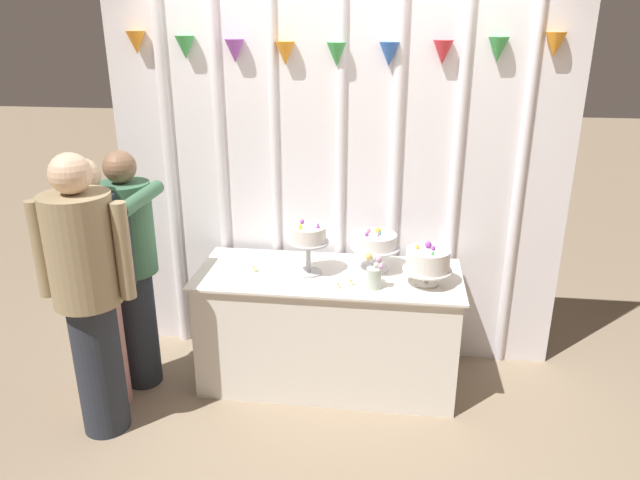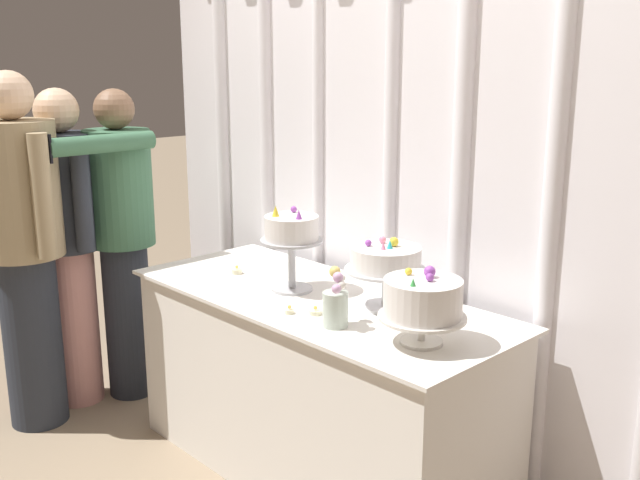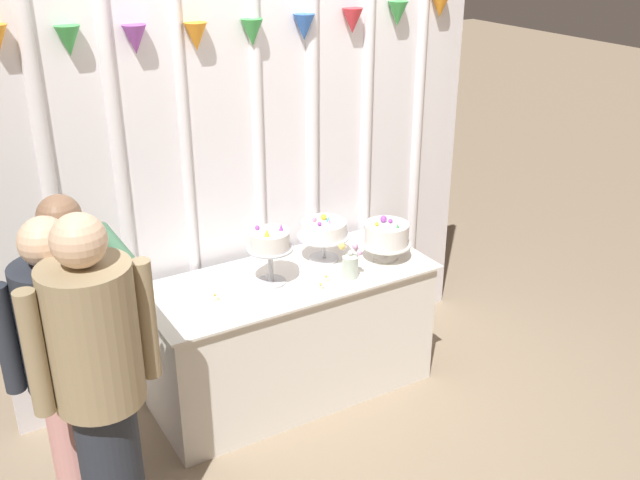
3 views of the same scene
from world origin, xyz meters
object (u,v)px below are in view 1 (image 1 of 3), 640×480
(cake_display_rightmost, at_px, (428,261))
(tealight_near_right, at_px, (351,283))
(tealight_far_left, at_px, (254,270))
(cake_table, at_px, (328,328))
(flower_vase, at_px, (374,275))
(guest_man_pink_jacket, at_px, (88,290))
(cake_display_center, at_px, (375,243))
(guest_man_dark_suit, at_px, (96,277))
(tealight_near_left, at_px, (338,286))
(guest_girl_blue_dress, at_px, (131,262))
(cake_display_leftmost, at_px, (308,238))

(cake_display_rightmost, relative_size, tealight_near_right, 5.98)
(cake_display_rightmost, xyz_separation_m, tealight_far_left, (-1.07, 0.05, -0.14))
(cake_table, height_order, tealight_near_right, tealight_near_right)
(flower_vase, height_order, guest_man_pink_jacket, guest_man_pink_jacket)
(cake_display_center, relative_size, guest_man_pink_jacket, 0.19)
(cake_table, bearing_deg, cake_display_center, 18.48)
(guest_man_dark_suit, bearing_deg, guest_man_pink_jacket, -71.00)
(tealight_near_left, distance_m, guest_man_pink_jacket, 1.40)
(cake_display_center, distance_m, cake_display_rightmost, 0.37)
(tealight_far_left, bearing_deg, guest_man_dark_suit, -156.26)
(cake_display_center, relative_size, tealight_near_right, 6.26)
(flower_vase, height_order, guest_girl_blue_dress, guest_girl_blue_dress)
(flower_vase, bearing_deg, cake_display_rightmost, 16.77)
(flower_vase, relative_size, guest_man_dark_suit, 0.13)
(cake_display_rightmost, bearing_deg, guest_man_pink_jacket, -162.71)
(flower_vase, xyz_separation_m, guest_man_dark_suit, (-1.62, -0.23, -0.00))
(guest_man_pink_jacket, bearing_deg, guest_girl_blue_dress, 86.58)
(tealight_near_right, bearing_deg, flower_vase, -13.14)
(cake_display_leftmost, bearing_deg, tealight_near_left, -43.48)
(cake_display_rightmost, relative_size, tealight_far_left, 6.21)
(flower_vase, bearing_deg, cake_table, 148.65)
(tealight_near_left, distance_m, guest_girl_blue_dress, 1.30)
(flower_vase, height_order, tealight_near_right, flower_vase)
(guest_girl_blue_dress, height_order, guest_man_pink_jacket, guest_man_pink_jacket)
(guest_man_pink_jacket, bearing_deg, tealight_far_left, 38.89)
(tealight_far_left, xyz_separation_m, tealight_near_left, (0.55, -0.17, -0.00))
(tealight_near_left, height_order, guest_man_pink_jacket, guest_man_pink_jacket)
(cake_display_rightmost, bearing_deg, guest_girl_blue_dress, -176.84)
(guest_man_dark_suit, bearing_deg, flower_vase, 8.23)
(cake_display_leftmost, distance_m, tealight_near_right, 0.38)
(cake_display_leftmost, bearing_deg, cake_table, 6.90)
(cake_display_rightmost, distance_m, tealight_near_right, 0.48)
(cake_table, relative_size, cake_display_rightmost, 5.63)
(guest_man_dark_suit, bearing_deg, tealight_near_left, 8.23)
(cake_display_center, distance_m, tealight_near_left, 0.40)
(cake_table, bearing_deg, cake_display_leftmost, -173.10)
(tealight_near_left, bearing_deg, tealight_near_right, 40.66)
(tealight_near_left, height_order, guest_girl_blue_dress, guest_girl_blue_dress)
(tealight_far_left, bearing_deg, cake_table, 4.29)
(cake_table, relative_size, guest_girl_blue_dress, 1.07)
(tealight_near_left, xyz_separation_m, tealight_near_right, (0.07, 0.06, -0.00))
(guest_man_dark_suit, bearing_deg, guest_girl_blue_dress, 63.56)
(guest_girl_blue_dress, bearing_deg, cake_display_center, 10.57)
(cake_display_center, xyz_separation_m, guest_man_pink_jacket, (-1.53, -0.75, -0.07))
(flower_vase, bearing_deg, cake_display_leftmost, 158.64)
(cake_display_leftmost, relative_size, cake_display_rightmost, 1.20)
(flower_vase, bearing_deg, tealight_near_right, 166.86)
(cake_display_rightmost, distance_m, tealight_far_left, 1.08)
(cake_display_center, relative_size, tealight_near_left, 8.21)
(cake_display_rightmost, xyz_separation_m, tealight_near_right, (-0.45, -0.06, -0.14))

